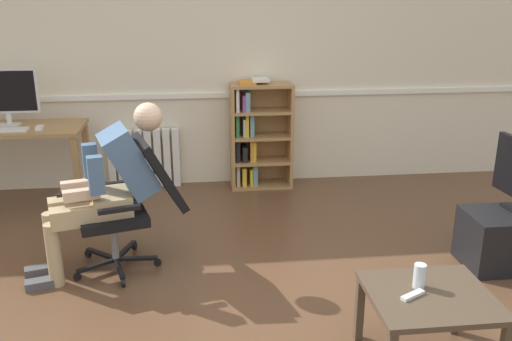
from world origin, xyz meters
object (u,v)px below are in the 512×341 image
(drinking_glass, at_px, (419,276))
(spare_remote, at_px, (413,295))
(computer_desk, at_px, (8,139))
(radiator, at_px, (144,158))
(computer_mouse, at_px, (39,128))
(coffee_table, at_px, (430,304))
(bookshelf, at_px, (256,136))
(office_chair, at_px, (134,198))
(person_seated, at_px, (107,185))
(keyboard, at_px, (3,130))
(imac_monitor, at_px, (5,93))

(drinking_glass, relative_size, spare_remote, 0.90)
(computer_desk, bearing_deg, spare_remote, -43.77)
(radiator, xyz_separation_m, spare_remote, (1.61, -3.05, 0.14))
(computer_desk, height_order, drinking_glass, computer_desk)
(computer_mouse, height_order, coffee_table, computer_mouse)
(coffee_table, bearing_deg, bookshelf, 101.29)
(office_chair, height_order, coffee_table, office_chair)
(computer_desk, distance_m, spare_remote, 3.85)
(person_seated, bearing_deg, bookshelf, 127.33)
(radiator, distance_m, spare_remote, 3.45)
(radiator, xyz_separation_m, drinking_glass, (1.68, -2.96, 0.20))
(coffee_table, bearing_deg, computer_mouse, 135.40)
(drinking_glass, bearing_deg, computer_mouse, 135.86)
(computer_mouse, xyz_separation_m, radiator, (0.84, 0.51, -0.47))
(bookshelf, bearing_deg, radiator, 174.97)
(radiator, bearing_deg, bookshelf, -5.03)
(bookshelf, height_order, radiator, bookshelf)
(keyboard, bearing_deg, imac_monitor, 91.73)
(keyboard, xyz_separation_m, person_seated, (1.03, -1.20, -0.12))
(computer_desk, bearing_deg, radiator, 18.51)
(computer_desk, height_order, spare_remote, computer_desk)
(bookshelf, xyz_separation_m, coffee_table, (0.59, -2.93, -0.15))
(bookshelf, bearing_deg, computer_desk, -172.78)
(computer_mouse, height_order, drinking_glass, computer_mouse)
(bookshelf, bearing_deg, imac_monitor, -174.67)
(person_seated, distance_m, coffee_table, 2.26)
(imac_monitor, relative_size, drinking_glass, 4.25)
(bookshelf, relative_size, radiator, 1.55)
(imac_monitor, xyz_separation_m, spare_remote, (2.76, -2.74, -0.61))
(radiator, xyz_separation_m, office_chair, (0.06, -1.68, 0.22))
(imac_monitor, bearing_deg, person_seated, -53.71)
(computer_desk, bearing_deg, computer_mouse, -20.52)
(computer_mouse, bearing_deg, drinking_glass, -44.14)
(keyboard, distance_m, radiator, 1.35)
(computer_mouse, relative_size, person_seated, 0.08)
(coffee_table, distance_m, spare_remote, 0.13)
(computer_desk, relative_size, drinking_glass, 9.99)
(bookshelf, relative_size, spare_remote, 7.34)
(keyboard, height_order, drinking_glass, keyboard)
(bookshelf, distance_m, person_seated, 2.05)
(keyboard, relative_size, computer_mouse, 4.16)
(bookshelf, height_order, spare_remote, bookshelf)
(imac_monitor, xyz_separation_m, keyboard, (0.01, -0.22, -0.28))
(coffee_table, xyz_separation_m, spare_remote, (-0.10, -0.01, 0.07))
(keyboard, bearing_deg, spare_remote, -42.42)
(computer_desk, distance_m, coffee_table, 3.92)
(office_chair, bearing_deg, coffee_table, 35.29)
(keyboard, distance_m, office_chair, 1.69)
(radiator, bearing_deg, spare_remote, -62.15)
(keyboard, bearing_deg, bookshelf, 10.71)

